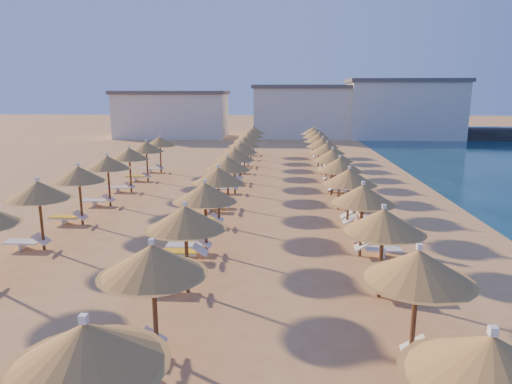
# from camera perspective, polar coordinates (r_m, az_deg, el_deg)

# --- Properties ---
(ground) EXTENTS (220.00, 220.00, 0.00)m
(ground) POSITION_cam_1_polar(r_m,az_deg,el_deg) (20.00, 3.28, -6.16)
(ground) COLOR tan
(ground) RESTS_ON ground
(jetty) EXTENTS (30.10, 4.79, 1.50)m
(jetty) POSITION_cam_1_polar(r_m,az_deg,el_deg) (70.59, 28.19, 6.40)
(jetty) COLOR black
(jetty) RESTS_ON ground
(hotel_blocks) EXTENTS (47.90, 10.06, 8.10)m
(hotel_blocks) POSITION_cam_1_polar(r_m,az_deg,el_deg) (65.48, 5.78, 10.03)
(hotel_blocks) COLOR silver
(hotel_blocks) RESTS_ON ground
(parasol_row_east) EXTENTS (2.61, 43.18, 3.03)m
(parasol_row_east) POSITION_cam_1_polar(r_m,az_deg,el_deg) (26.99, 9.95, 3.92)
(parasol_row_east) COLOR brown
(parasol_row_east) RESTS_ON ground
(parasol_row_west) EXTENTS (2.61, 43.18, 3.03)m
(parasol_row_west) POSITION_cam_1_polar(r_m,az_deg,el_deg) (26.98, -3.10, 4.09)
(parasol_row_west) COLOR brown
(parasol_row_west) RESTS_ON ground
(parasol_row_inland) EXTENTS (2.61, 24.74, 3.03)m
(parasol_row_inland) POSITION_cam_1_polar(r_m,az_deg,el_deg) (26.83, -18.07, 3.44)
(parasol_row_inland) COLOR brown
(parasol_row_inland) RESTS_ON ground
(loungers) EXTENTS (16.08, 41.18, 0.66)m
(loungers) POSITION_cam_1_polar(r_m,az_deg,el_deg) (26.75, -0.38, -0.59)
(loungers) COLOR white
(loungers) RESTS_ON ground
(beachgoer_c) EXTENTS (0.85, 1.06, 1.68)m
(beachgoer_c) POSITION_cam_1_polar(r_m,az_deg,el_deg) (29.73, 9.40, 1.54)
(beachgoer_c) COLOR tan
(beachgoer_c) RESTS_ON ground
(beachgoer_a) EXTENTS (0.52, 0.73, 1.87)m
(beachgoer_a) POSITION_cam_1_polar(r_m,az_deg,el_deg) (19.73, 12.60, -3.87)
(beachgoer_a) COLOR tan
(beachgoer_a) RESTS_ON ground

